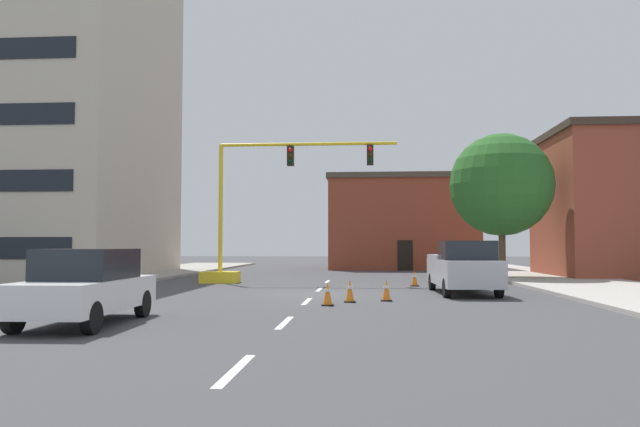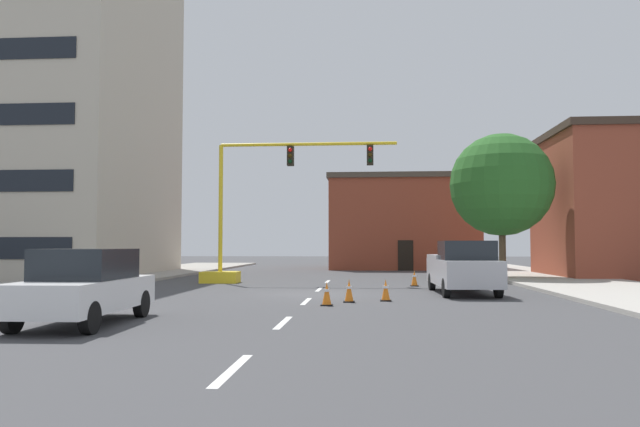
# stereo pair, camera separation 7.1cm
# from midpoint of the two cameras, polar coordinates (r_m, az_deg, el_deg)

# --- Properties ---
(ground_plane) EXTENTS (160.00, 160.00, 0.00)m
(ground_plane) POSITION_cam_midpoint_polar(r_m,az_deg,el_deg) (23.09, -0.47, -7.51)
(ground_plane) COLOR #424244
(sidewalk_left) EXTENTS (6.00, 56.00, 0.14)m
(sidewalk_left) POSITION_cam_midpoint_polar(r_m,az_deg,el_deg) (33.86, -19.54, -5.78)
(sidewalk_left) COLOR #9E998E
(sidewalk_left) RESTS_ON ground_plane
(sidewalk_right) EXTENTS (6.00, 56.00, 0.14)m
(sidewalk_right) POSITION_cam_midpoint_polar(r_m,az_deg,el_deg) (32.50, 21.99, -5.86)
(sidewalk_right) COLOR #B2ADA3
(sidewalk_right) RESTS_ON ground_plane
(lane_stripe_seg_0) EXTENTS (0.16, 2.40, 0.01)m
(lane_stripe_seg_0) POSITION_cam_midpoint_polar(r_m,az_deg,el_deg) (9.32, -7.94, -14.18)
(lane_stripe_seg_0) COLOR silver
(lane_stripe_seg_0) RESTS_ON ground_plane
(lane_stripe_seg_1) EXTENTS (0.16, 2.40, 0.01)m
(lane_stripe_seg_1) POSITION_cam_midpoint_polar(r_m,az_deg,el_deg) (14.68, -3.30, -10.09)
(lane_stripe_seg_1) COLOR silver
(lane_stripe_seg_1) RESTS_ON ground_plane
(lane_stripe_seg_2) EXTENTS (0.16, 2.40, 0.01)m
(lane_stripe_seg_2) POSITION_cam_midpoint_polar(r_m,az_deg,el_deg) (20.11, -1.19, -8.17)
(lane_stripe_seg_2) COLOR silver
(lane_stripe_seg_2) RESTS_ON ground_plane
(lane_stripe_seg_3) EXTENTS (0.16, 2.40, 0.01)m
(lane_stripe_seg_3) POSITION_cam_midpoint_polar(r_m,az_deg,el_deg) (25.58, 0.00, -7.06)
(lane_stripe_seg_3) COLOR silver
(lane_stripe_seg_3) RESTS_ON ground_plane
(lane_stripe_seg_4) EXTENTS (0.16, 2.40, 0.01)m
(lane_stripe_seg_4) POSITION_cam_midpoint_polar(r_m,az_deg,el_deg) (31.05, 0.78, -6.34)
(lane_stripe_seg_4) COLOR silver
(lane_stripe_seg_4) RESTS_ON ground_plane
(building_tall_left) EXTENTS (14.13, 14.32, 20.56)m
(building_tall_left) POSITION_cam_midpoint_polar(r_m,az_deg,el_deg) (42.45, -24.44, 8.79)
(building_tall_left) COLOR beige
(building_tall_left) RESTS_ON ground_plane
(building_brick_center) EXTENTS (11.48, 9.39, 7.20)m
(building_brick_center) POSITION_cam_midpoint_polar(r_m,az_deg,el_deg) (49.43, 7.65, -0.89)
(building_brick_center) COLOR brown
(building_brick_center) RESTS_ON ground_plane
(traffic_signal_gantry) EXTENTS (9.50, 1.20, 6.83)m
(traffic_signal_gantry) POSITION_cam_midpoint_polar(r_m,az_deg,el_deg) (30.06, -6.88, -2.11)
(traffic_signal_gantry) COLOR yellow
(traffic_signal_gantry) RESTS_ON ground_plane
(tree_right_mid) EXTENTS (5.52, 5.52, 7.85)m
(tree_right_mid) POSITION_cam_midpoint_polar(r_m,az_deg,el_deg) (34.46, 16.57, 2.57)
(tree_right_mid) COLOR brown
(tree_right_mid) RESTS_ON ground_plane
(pickup_truck_silver) EXTENTS (2.15, 5.45, 1.99)m
(pickup_truck_silver) POSITION_cam_midpoint_polar(r_m,az_deg,el_deg) (23.78, 13.20, -4.95)
(pickup_truck_silver) COLOR #BCBCC1
(pickup_truck_silver) RESTS_ON ground_plane
(sedan_white_near_left) EXTENTS (1.94, 4.54, 1.74)m
(sedan_white_near_left) POSITION_cam_midpoint_polar(r_m,az_deg,el_deg) (15.26, -20.93, -6.29)
(sedan_white_near_left) COLOR white
(sedan_white_near_left) RESTS_ON ground_plane
(traffic_cone_roadside_a) EXTENTS (0.36, 0.36, 0.71)m
(traffic_cone_roadside_a) POSITION_cam_midpoint_polar(r_m,az_deg,el_deg) (20.33, 6.23, -7.12)
(traffic_cone_roadside_a) COLOR black
(traffic_cone_roadside_a) RESTS_ON ground_plane
(traffic_cone_roadside_b) EXTENTS (0.36, 0.36, 0.72)m
(traffic_cone_roadside_b) POSITION_cam_midpoint_polar(r_m,az_deg,el_deg) (18.69, 0.74, -7.48)
(traffic_cone_roadside_b) COLOR black
(traffic_cone_roadside_b) RESTS_ON ground_plane
(traffic_cone_roadside_c) EXTENTS (0.36, 0.36, 0.72)m
(traffic_cone_roadside_c) POSITION_cam_midpoint_polar(r_m,az_deg,el_deg) (27.86, 8.84, -5.97)
(traffic_cone_roadside_c) COLOR black
(traffic_cone_roadside_c) RESTS_ON ground_plane
(traffic_cone_roadside_d) EXTENTS (0.36, 0.36, 0.74)m
(traffic_cone_roadside_d) POSITION_cam_midpoint_polar(r_m,az_deg,el_deg) (19.81, 2.82, -7.20)
(traffic_cone_roadside_d) COLOR black
(traffic_cone_roadside_d) RESTS_ON ground_plane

